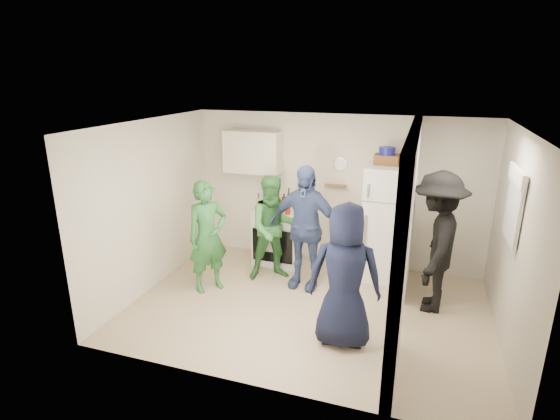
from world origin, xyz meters
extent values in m
plane|color=tan|center=(0.00, 0.00, 0.00)|extent=(4.80, 4.80, 0.00)
plane|color=silver|center=(0.00, 1.70, 1.25)|extent=(4.80, 0.00, 4.80)
plane|color=silver|center=(0.00, -1.70, 1.25)|extent=(4.80, 0.00, 4.80)
plane|color=silver|center=(-2.40, 0.00, 1.25)|extent=(0.00, 3.40, 3.40)
plane|color=silver|center=(2.40, 0.00, 1.25)|extent=(0.00, 3.40, 3.40)
plane|color=white|center=(0.00, 0.00, 2.50)|extent=(4.80, 4.80, 0.00)
cube|color=silver|center=(1.20, 1.10, 1.25)|extent=(0.12, 1.20, 2.50)
cube|color=silver|center=(1.20, -1.10, 1.25)|extent=(0.12, 1.20, 2.50)
cube|color=silver|center=(1.20, 0.00, 2.30)|extent=(0.12, 1.00, 0.40)
cube|color=white|center=(-0.89, 1.37, 0.47)|extent=(0.79, 0.66, 0.94)
cube|color=silver|center=(-1.40, 1.52, 1.85)|extent=(0.95, 0.34, 0.70)
cube|color=white|center=(0.90, 1.34, 0.90)|extent=(0.74, 0.72, 1.80)
cube|color=brown|center=(0.80, 1.39, 1.88)|extent=(0.35, 0.25, 0.15)
cylinder|color=navy|center=(0.80, 1.39, 2.01)|extent=(0.24, 0.24, 0.11)
cylinder|color=yellow|center=(1.12, 1.24, 1.93)|extent=(0.09, 0.09, 0.25)
cylinder|color=white|center=(0.05, 1.68, 1.70)|extent=(0.22, 0.02, 0.22)
cube|color=olive|center=(0.00, 1.65, 1.35)|extent=(0.35, 0.08, 0.03)
cube|color=black|center=(2.38, 0.20, 1.65)|extent=(0.03, 0.70, 0.80)
cube|color=white|center=(2.36, 0.20, 1.65)|extent=(0.04, 0.76, 0.86)
cube|color=white|center=(2.34, 0.20, 2.00)|extent=(0.04, 0.82, 0.18)
cylinder|color=gold|center=(-1.01, 1.15, 1.06)|extent=(0.09, 0.09, 0.25)
cylinder|color=red|center=(-0.67, 1.17, 1.00)|extent=(0.09, 0.09, 0.12)
imported|color=#327D41|center=(-1.55, 0.10, 0.83)|extent=(0.69, 0.72, 1.67)
imported|color=#3D893C|center=(-0.76, 0.77, 0.83)|extent=(1.00, 0.94, 1.65)
imported|color=#38457B|center=(-0.25, 0.64, 0.94)|extent=(1.13, 0.56, 1.87)
imported|color=black|center=(0.59, -0.64, 0.87)|extent=(0.91, 0.65, 1.74)
imported|color=black|center=(1.58, 0.56, 0.96)|extent=(0.83, 1.30, 1.92)
cylinder|color=brown|center=(-1.16, 1.47, 1.07)|extent=(0.06, 0.06, 0.25)
cylinder|color=#17471B|center=(-1.08, 1.27, 1.09)|extent=(0.07, 0.07, 0.31)
cylinder|color=silver|center=(-0.98, 1.54, 1.10)|extent=(0.06, 0.06, 0.32)
cylinder|color=brown|center=(-0.87, 1.30, 1.08)|extent=(0.08, 0.08, 0.28)
cylinder|color=#98A0A9|center=(-0.77, 1.55, 1.10)|extent=(0.07, 0.07, 0.33)
cylinder|color=black|center=(-0.73, 1.39, 1.08)|extent=(0.07, 0.07, 0.29)
cylinder|color=olive|center=(-0.62, 1.50, 1.08)|extent=(0.07, 0.07, 0.28)
cylinder|color=#AEB3BA|center=(-1.19, 1.23, 1.08)|extent=(0.06, 0.06, 0.29)
cylinder|color=#5D3B10|center=(-0.83, 1.48, 1.06)|extent=(0.08, 0.08, 0.24)
camera|label=1|loc=(1.31, -5.20, 3.11)|focal=28.00mm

